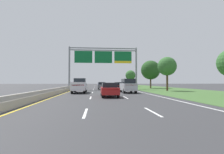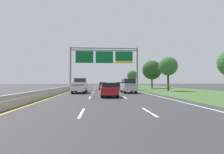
{
  "view_description": "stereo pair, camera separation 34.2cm",
  "coord_description": "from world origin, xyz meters",
  "px_view_note": "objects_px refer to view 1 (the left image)",
  "views": [
    {
      "loc": [
        -1.28,
        0.88,
        1.68
      ],
      "look_at": [
        0.83,
        24.25,
        2.31
      ],
      "focal_mm": 28.28,
      "sensor_mm": 36.0,
      "label": 1
    },
    {
      "loc": [
        -0.94,
        0.85,
        1.68
      ],
      "look_at": [
        0.83,
        24.25,
        2.31
      ],
      "focal_mm": 28.28,
      "sensor_mm": 36.0,
      "label": 2
    }
  ],
  "objects_px": {
    "car_silver_right_lane_suv": "(128,86)",
    "roadside_tree_far": "(151,70)",
    "overhead_sign_gantry": "(103,59)",
    "car_red_centre_lane_sedan": "(109,89)",
    "roadside_tree_mid": "(167,66)",
    "roadside_tree_distant": "(130,75)",
    "car_black_right_lane_sedan": "(118,86)",
    "car_blue_centre_lane_sedan": "(101,85)",
    "car_grey_centre_lane_sedan": "(102,86)",
    "pickup_truck_white": "(80,86)"
  },
  "relations": [
    {
      "from": "pickup_truck_white",
      "to": "car_grey_centre_lane_sedan",
      "type": "xyz_separation_m",
      "value": [
        3.79,
        13.03,
        -0.26
      ]
    },
    {
      "from": "car_red_centre_lane_sedan",
      "to": "car_blue_centre_lane_sedan",
      "type": "bearing_deg",
      "value": -0.16
    },
    {
      "from": "car_grey_centre_lane_sedan",
      "to": "roadside_tree_far",
      "type": "height_order",
      "value": "roadside_tree_far"
    },
    {
      "from": "overhead_sign_gantry",
      "to": "pickup_truck_white",
      "type": "xyz_separation_m",
      "value": [
        -4.07,
        -11.66,
        -5.54
      ]
    },
    {
      "from": "overhead_sign_gantry",
      "to": "pickup_truck_white",
      "type": "height_order",
      "value": "overhead_sign_gantry"
    },
    {
      "from": "overhead_sign_gantry",
      "to": "roadside_tree_far",
      "type": "height_order",
      "value": "overhead_sign_gantry"
    },
    {
      "from": "roadside_tree_far",
      "to": "roadside_tree_distant",
      "type": "xyz_separation_m",
      "value": [
        -1.86,
        17.32,
        -0.74
      ]
    },
    {
      "from": "roadside_tree_mid",
      "to": "roadside_tree_distant",
      "type": "xyz_separation_m",
      "value": [
        -0.87,
        30.3,
        -0.55
      ]
    },
    {
      "from": "roadside_tree_mid",
      "to": "car_silver_right_lane_suv",
      "type": "bearing_deg",
      "value": -148.7
    },
    {
      "from": "car_red_centre_lane_sedan",
      "to": "roadside_tree_mid",
      "type": "bearing_deg",
      "value": -44.84
    },
    {
      "from": "car_black_right_lane_sedan",
      "to": "roadside_tree_mid",
      "type": "bearing_deg",
      "value": -127.28
    },
    {
      "from": "pickup_truck_white",
      "to": "car_silver_right_lane_suv",
      "type": "height_order",
      "value": "pickup_truck_white"
    },
    {
      "from": "car_silver_right_lane_suv",
      "to": "car_red_centre_lane_sedan",
      "type": "relative_size",
      "value": 1.07
    },
    {
      "from": "car_silver_right_lane_suv",
      "to": "car_grey_centre_lane_sedan",
      "type": "distance_m",
      "value": 14.03
    },
    {
      "from": "overhead_sign_gantry",
      "to": "car_black_right_lane_sedan",
      "type": "height_order",
      "value": "overhead_sign_gantry"
    },
    {
      "from": "car_black_right_lane_sedan",
      "to": "roadside_tree_far",
      "type": "bearing_deg",
      "value": -53.91
    },
    {
      "from": "roadside_tree_distant",
      "to": "car_silver_right_lane_suv",
      "type": "bearing_deg",
      "value": -101.76
    },
    {
      "from": "car_silver_right_lane_suv",
      "to": "roadside_tree_far",
      "type": "relative_size",
      "value": 0.66
    },
    {
      "from": "overhead_sign_gantry",
      "to": "car_grey_centre_lane_sedan",
      "type": "distance_m",
      "value": 5.97
    },
    {
      "from": "car_black_right_lane_sedan",
      "to": "car_red_centre_lane_sedan",
      "type": "bearing_deg",
      "value": 170.64
    },
    {
      "from": "pickup_truck_white",
      "to": "roadside_tree_distant",
      "type": "height_order",
      "value": "roadside_tree_distant"
    },
    {
      "from": "roadside_tree_mid",
      "to": "car_grey_centre_lane_sedan",
      "type": "bearing_deg",
      "value": 143.8
    },
    {
      "from": "car_grey_centre_lane_sedan",
      "to": "car_blue_centre_lane_sedan",
      "type": "distance_m",
      "value": 12.23
    },
    {
      "from": "roadside_tree_far",
      "to": "car_black_right_lane_sedan",
      "type": "bearing_deg",
      "value": -144.88
    },
    {
      "from": "overhead_sign_gantry",
      "to": "roadside_tree_mid",
      "type": "distance_m",
      "value": 13.7
    },
    {
      "from": "overhead_sign_gantry",
      "to": "car_red_centre_lane_sedan",
      "type": "bearing_deg",
      "value": -90.32
    },
    {
      "from": "roadside_tree_far",
      "to": "roadside_tree_distant",
      "type": "bearing_deg",
      "value": 96.11
    },
    {
      "from": "pickup_truck_white",
      "to": "roadside_tree_distant",
      "type": "relative_size",
      "value": 0.94
    },
    {
      "from": "pickup_truck_white",
      "to": "car_red_centre_lane_sedan",
      "type": "distance_m",
      "value": 8.27
    },
    {
      "from": "car_black_right_lane_sedan",
      "to": "roadside_tree_distant",
      "type": "distance_m",
      "value": 25.12
    },
    {
      "from": "pickup_truck_white",
      "to": "roadside_tree_mid",
      "type": "distance_m",
      "value": 16.51
    },
    {
      "from": "car_silver_right_lane_suv",
      "to": "roadside_tree_distant",
      "type": "height_order",
      "value": "roadside_tree_distant"
    },
    {
      "from": "pickup_truck_white",
      "to": "car_red_centre_lane_sedan",
      "type": "xyz_separation_m",
      "value": [
        3.96,
        -7.26,
        -0.26
      ]
    },
    {
      "from": "car_grey_centre_lane_sedan",
      "to": "car_black_right_lane_sedan",
      "type": "bearing_deg",
      "value": -120.25
    },
    {
      "from": "overhead_sign_gantry",
      "to": "roadside_tree_mid",
      "type": "xyz_separation_m",
      "value": [
        11.45,
        -7.21,
        -2.12
      ]
    },
    {
      "from": "car_blue_centre_lane_sedan",
      "to": "car_black_right_lane_sedan",
      "type": "bearing_deg",
      "value": -167.54
    },
    {
      "from": "car_black_right_lane_sedan",
      "to": "roadside_tree_distant",
      "type": "relative_size",
      "value": 0.77
    },
    {
      "from": "overhead_sign_gantry",
      "to": "car_blue_centre_lane_sedan",
      "type": "bearing_deg",
      "value": 90.57
    },
    {
      "from": "car_silver_right_lane_suv",
      "to": "roadside_tree_distant",
      "type": "xyz_separation_m",
      "value": [
        7.35,
        35.3,
        2.85
      ]
    },
    {
      "from": "car_red_centre_lane_sedan",
      "to": "roadside_tree_far",
      "type": "relative_size",
      "value": 0.62
    },
    {
      "from": "overhead_sign_gantry",
      "to": "car_black_right_lane_sedan",
      "type": "relative_size",
      "value": 3.4
    },
    {
      "from": "overhead_sign_gantry",
      "to": "roadside_tree_distant",
      "type": "distance_m",
      "value": 25.54
    },
    {
      "from": "roadside_tree_far",
      "to": "roadside_tree_distant",
      "type": "relative_size",
      "value": 1.24
    },
    {
      "from": "overhead_sign_gantry",
      "to": "roadside_tree_distant",
      "type": "bearing_deg",
      "value": 65.39
    },
    {
      "from": "roadside_tree_mid",
      "to": "roadside_tree_far",
      "type": "height_order",
      "value": "roadside_tree_far"
    },
    {
      "from": "overhead_sign_gantry",
      "to": "roadside_tree_mid",
      "type": "relative_size",
      "value": 2.41
    },
    {
      "from": "car_blue_centre_lane_sedan",
      "to": "car_grey_centre_lane_sedan",
      "type": "bearing_deg",
      "value": 178.64
    },
    {
      "from": "car_silver_right_lane_suv",
      "to": "roadside_tree_mid",
      "type": "height_order",
      "value": "roadside_tree_mid"
    },
    {
      "from": "overhead_sign_gantry",
      "to": "car_silver_right_lane_suv",
      "type": "bearing_deg",
      "value": -75.19
    },
    {
      "from": "car_red_centre_lane_sedan",
      "to": "car_grey_centre_lane_sedan",
      "type": "bearing_deg",
      "value": 0.27
    }
  ]
}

